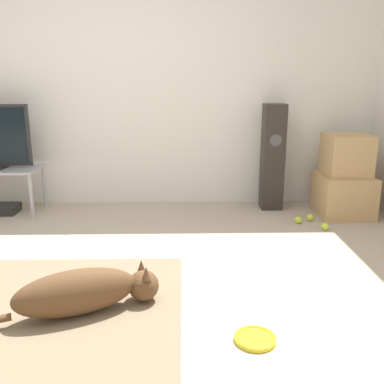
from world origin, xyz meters
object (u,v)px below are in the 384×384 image
cardboard_box_upper (346,155)px  frisbee (255,339)px  floor_speaker (273,157)px  tennis_ball_loose_on_carpet (325,226)px  game_console (0,209)px  dog (85,291)px  tennis_ball_by_boxes (310,217)px  tennis_ball_near_speaker (298,220)px  cardboard_box_lower (343,195)px

cardboard_box_upper → frisbee: bearing=-119.9°
cardboard_box_upper → floor_speaker: 0.71m
tennis_ball_loose_on_carpet → game_console: bearing=169.5°
dog → game_console: (-1.28, 1.94, -0.10)m
tennis_ball_loose_on_carpet → game_console: game_console is taller
floor_speaker → tennis_ball_loose_on_carpet: 0.93m
game_console → tennis_ball_loose_on_carpet: bearing=-10.5°
frisbee → tennis_ball_by_boxes: 2.09m
dog → frisbee: (0.93, -0.29, -0.13)m
tennis_ball_near_speaker → game_console: size_ratio=0.19×
floor_speaker → game_console: (-2.76, -0.12, -0.49)m
cardboard_box_upper → tennis_ball_near_speaker: (-0.50, -0.27, -0.57)m
tennis_ball_by_boxes → floor_speaker: bearing=123.7°
dog → floor_speaker: 2.56m
floor_speaker → tennis_ball_by_boxes: floor_speaker is taller
frisbee → game_console: game_console is taller
dog → tennis_ball_near_speaker: bearing=43.4°
frisbee → tennis_ball_loose_on_carpet: bearing=61.3°
cardboard_box_lower → tennis_ball_by_boxes: (-0.37, -0.18, -0.17)m
cardboard_box_lower → tennis_ball_by_boxes: 0.44m
cardboard_box_lower → floor_speaker: bearing=158.9°
tennis_ball_loose_on_carpet → cardboard_box_upper: bearing=55.8°
floor_speaker → tennis_ball_by_boxes: 0.73m
cardboard_box_upper → game_console: bearing=178.1°
floor_speaker → tennis_ball_loose_on_carpet: floor_speaker is taller
dog → frisbee: dog is taller
dog → cardboard_box_upper: (2.14, 1.82, 0.46)m
cardboard_box_lower → cardboard_box_upper: bearing=80.7°
tennis_ball_by_boxes → game_console: bearing=174.0°
dog → tennis_ball_loose_on_carpet: bearing=36.7°
frisbee → tennis_ball_near_speaker: 1.97m
frisbee → tennis_ball_loose_on_carpet: 1.89m
cardboard_box_lower → tennis_ball_near_speaker: bearing=-153.1°
tennis_ball_by_boxes → game_console: size_ratio=0.19×
tennis_ball_near_speaker → dog: bearing=-136.6°
game_console → cardboard_box_upper: bearing=-1.9°
cardboard_box_upper → tennis_ball_by_boxes: 0.71m
dog → tennis_ball_loose_on_carpet: (1.83, 1.36, -0.11)m
tennis_ball_loose_on_carpet → game_console: (-3.11, 0.57, 0.01)m
floor_speaker → tennis_ball_loose_on_carpet: (0.35, -0.69, -0.50)m
tennis_ball_loose_on_carpet → tennis_ball_by_boxes: bearing=103.3°
cardboard_box_upper → tennis_ball_loose_on_carpet: bearing=-124.2°
floor_speaker → game_console: bearing=-177.5°
tennis_ball_by_boxes → tennis_ball_near_speaker: 0.15m
floor_speaker → cardboard_box_lower: bearing=-21.1°
game_console → dog: bearing=-56.6°
frisbee → cardboard_box_upper: size_ratio=0.52×
floor_speaker → tennis_ball_loose_on_carpet: size_ratio=16.23×
cardboard_box_lower → cardboard_box_upper: size_ratio=1.23×
tennis_ball_by_boxes → tennis_ball_near_speaker: (-0.13, -0.07, 0.00)m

